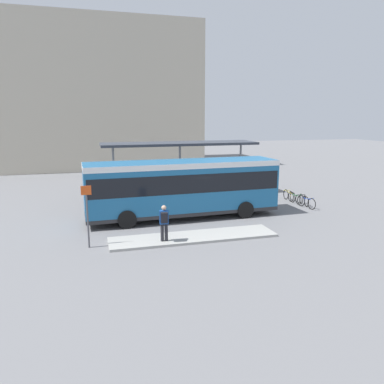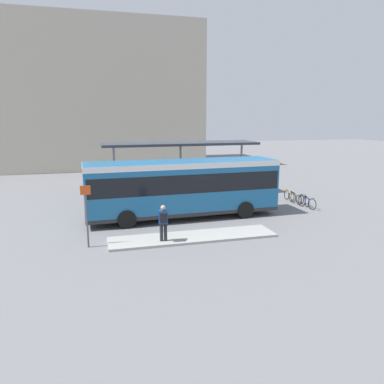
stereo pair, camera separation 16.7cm
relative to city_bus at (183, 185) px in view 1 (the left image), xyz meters
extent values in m
plane|color=slate|center=(-0.01, 0.00, -1.91)|extent=(120.00, 120.00, 0.00)
cube|color=#9E9E99|center=(-0.43, -3.76, -1.85)|extent=(8.03, 1.80, 0.12)
cube|color=#1E6093|center=(-0.01, 0.00, -0.10)|extent=(10.93, 2.81, 2.92)
cube|color=white|center=(-0.01, 0.00, 1.21)|extent=(10.95, 2.83, 0.30)
cube|color=black|center=(-0.01, 0.00, 0.25)|extent=(10.71, 2.84, 1.02)
cube|color=black|center=(5.40, 0.17, 0.25)|extent=(0.15, 2.27, 1.12)
cube|color=#28282B|center=(-0.01, 0.00, -1.46)|extent=(10.94, 2.82, 0.20)
cylinder|color=black|center=(3.32, 1.29, -1.42)|extent=(0.98, 0.31, 0.97)
cylinder|color=black|center=(3.39, -1.07, -1.42)|extent=(0.98, 0.31, 0.97)
cylinder|color=black|center=(-3.41, 1.07, -1.42)|extent=(0.98, 0.31, 0.97)
cylinder|color=black|center=(-3.33, -1.29, -1.42)|extent=(0.98, 0.31, 0.97)
cylinder|color=#232328|center=(-2.03, -4.10, -1.38)|extent=(0.15, 0.15, 0.82)
cylinder|color=#232328|center=(-1.84, -4.12, -1.38)|extent=(0.15, 0.15, 0.82)
cube|color=#194799|center=(-1.94, -4.11, -0.66)|extent=(0.44, 0.28, 0.62)
cube|color=black|center=(-1.96, -4.32, -0.63)|extent=(0.33, 0.24, 0.47)
sphere|color=tan|center=(-1.94, -4.11, -0.21)|extent=(0.22, 0.22, 0.22)
torus|color=black|center=(8.22, -0.34, -1.55)|extent=(0.16, 0.72, 0.73)
torus|color=black|center=(8.06, 0.63, -1.55)|extent=(0.16, 0.72, 0.73)
cylinder|color=#2847AD|center=(8.14, 0.15, -1.31)|extent=(0.16, 0.76, 0.04)
cylinder|color=#2847AD|center=(8.11, 0.32, -1.37)|extent=(0.04, 0.04, 0.36)
cube|color=black|center=(8.11, 0.32, -1.19)|extent=(0.10, 0.19, 0.04)
cylinder|color=#2847AD|center=(8.20, -0.24, -1.23)|extent=(0.48, 0.11, 0.03)
torus|color=black|center=(8.46, 1.28, -1.58)|extent=(0.15, 0.66, 0.66)
torus|color=black|center=(8.32, 0.39, -1.58)|extent=(0.15, 0.66, 0.66)
cylinder|color=black|center=(8.39, 0.83, -1.37)|extent=(0.14, 0.69, 0.04)
cylinder|color=black|center=(8.37, 0.68, -1.42)|extent=(0.04, 0.04, 0.32)
cube|color=black|center=(8.37, 0.68, -1.26)|extent=(0.10, 0.19, 0.04)
cylinder|color=black|center=(8.45, 1.19, -1.29)|extent=(0.48, 0.11, 0.03)
torus|color=black|center=(8.14, 1.07, -1.58)|extent=(0.07, 0.67, 0.67)
torus|color=black|center=(8.11, 1.97, -1.58)|extent=(0.07, 0.67, 0.67)
cylinder|color=#287F3D|center=(8.12, 1.52, -1.36)|extent=(0.06, 0.70, 0.04)
cylinder|color=#287F3D|center=(8.12, 1.69, -1.41)|extent=(0.04, 0.04, 0.33)
cube|color=black|center=(8.12, 1.69, -1.25)|extent=(0.08, 0.18, 0.04)
cylinder|color=#287F3D|center=(8.13, 1.16, -1.28)|extent=(0.48, 0.05, 0.03)
torus|color=black|center=(8.13, 2.70, -1.56)|extent=(0.08, 0.71, 0.71)
torus|color=black|center=(8.09, 1.73, -1.56)|extent=(0.08, 0.71, 0.71)
cylinder|color=gold|center=(8.11, 2.21, -1.32)|extent=(0.07, 0.75, 0.04)
cylinder|color=gold|center=(8.10, 2.04, -1.38)|extent=(0.04, 0.04, 0.35)
cube|color=black|center=(8.10, 2.04, -1.21)|extent=(0.08, 0.18, 0.04)
cylinder|color=gold|center=(8.13, 2.60, -1.24)|extent=(0.48, 0.05, 0.03)
cube|color=#383D47|center=(1.38, 6.34, 1.87)|extent=(11.29, 2.88, 0.18)
cylinder|color=gray|center=(-3.42, 6.34, -0.06)|extent=(0.16, 0.16, 3.68)
cylinder|color=gray|center=(6.18, 6.34, -0.06)|extent=(0.16, 0.16, 3.68)
cylinder|color=gray|center=(1.38, 6.34, -0.06)|extent=(0.16, 0.16, 3.68)
cylinder|color=slate|center=(-2.38, 3.73, -1.66)|extent=(0.72, 0.72, 0.49)
sphere|color=#337F38|center=(-2.38, 3.73, -1.10)|extent=(0.83, 0.83, 0.83)
cylinder|color=slate|center=(6.21, 3.83, -1.67)|extent=(0.60, 0.60, 0.47)
sphere|color=#337F38|center=(6.21, 3.83, -1.17)|extent=(0.69, 0.69, 0.69)
cylinder|color=#4C4C51|center=(-5.28, -3.73, -0.71)|extent=(0.08, 0.08, 2.40)
cube|color=#D84C19|center=(-5.28, -3.73, 0.69)|extent=(0.44, 0.03, 0.40)
cube|color=#BCB29E|center=(-4.81, 26.38, 5.98)|extent=(24.60, 13.39, 15.77)
camera|label=1|loc=(-5.12, -20.24, 3.87)|focal=35.00mm
camera|label=2|loc=(-4.96, -20.28, 3.87)|focal=35.00mm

